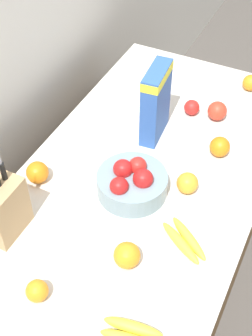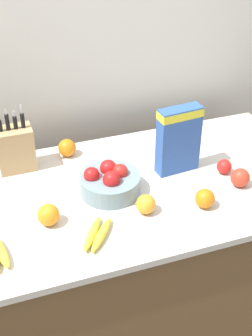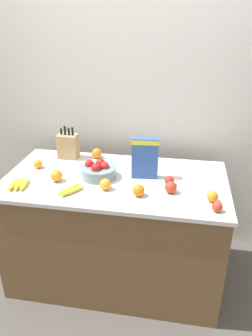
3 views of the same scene
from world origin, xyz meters
The scene contains 13 objects.
ground_plane centered at (0.00, 0.00, 0.00)m, with size 14.00×14.00×0.00m, color #514C47.
wall_back centered at (0.00, 0.66, 1.30)m, with size 9.00×0.06×2.60m.
counter centered at (0.00, 0.00, 0.46)m, with size 1.65×0.88×0.92m.
knife_block centered at (-0.47, 0.31, 1.02)m, with size 0.16×0.11×0.31m.
cereal_box centered at (0.21, 0.06, 1.09)m, with size 0.20×0.09×0.31m.
fruit_bowl centered at (-0.13, 0.00, 0.97)m, with size 0.26×0.26×0.13m.
banana_bunch_left centered at (-0.26, -0.26, 0.93)m, with size 0.17×0.20×0.03m.
apple_front centered at (0.42, -0.14, 0.96)m, with size 0.08×0.08×0.08m, color red.
apple_leftmost centered at (0.40, -0.03, 0.95)m, with size 0.07×0.07×0.07m, color red.
orange_by_cereal centered at (0.21, -0.22, 0.96)m, with size 0.08×0.08×0.08m, color orange.
orange_mid_left centered at (-0.03, -0.18, 0.96)m, with size 0.08×0.08×0.08m, color orange.
orange_front_right centered at (-0.23, 0.34, 0.96)m, with size 0.08×0.08×0.08m, color orange.
orange_front_left centered at (-0.41, -0.12, 0.96)m, with size 0.09×0.09×0.09m, color orange.
Camera 2 is at (-0.59, -1.53, 2.12)m, focal length 50.00 mm.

